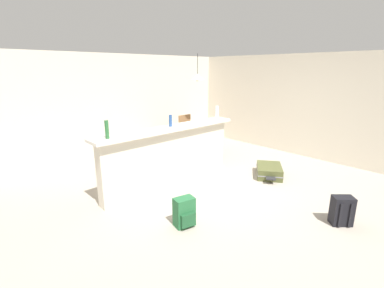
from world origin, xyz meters
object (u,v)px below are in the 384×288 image
dining_chair_near_partition (208,136)px  backpack_black (341,211)px  bottle_blue (170,121)px  dining_chair_far_side (182,129)px  backpack_green (184,213)px  bottle_green (107,130)px  dining_table (195,128)px  pendant_lamp (197,77)px  bottle_clear (217,112)px  suitcase_flat_olive (269,171)px

dining_chair_near_partition → backpack_black: (-0.93, -3.51, -0.31)m
bottle_blue → dining_chair_far_side: 2.65m
backpack_green → backpack_black: bearing=-41.8°
dining_chair_far_side → backpack_black: 4.66m
bottle_green → dining_chair_far_side: size_ratio=0.30×
bottle_green → dining_table: 3.38m
bottle_green → pendant_lamp: size_ratio=0.42×
bottle_green → backpack_green: (0.46, -1.23, -1.06)m
bottle_clear → dining_chair_near_partition: bottle_clear is taller
bottle_green → backpack_green: size_ratio=0.67×
bottle_green → backpack_green: 1.69m
dining_chair_near_partition → backpack_black: 3.64m
bottle_blue → backpack_black: size_ratio=0.51×
pendant_lamp → bottle_green: bearing=-158.1°
pendant_lamp → suitcase_flat_olive: pendant_lamp is taller
dining_table → dining_chair_near_partition: (-0.02, -0.50, -0.13)m
pendant_lamp → suitcase_flat_olive: 2.93m
suitcase_flat_olive → backpack_black: 1.89m
backpack_black → backpack_green: (-1.66, 1.48, 0.00)m
bottle_clear → backpack_black: 2.95m
dining_chair_far_side → suitcase_flat_olive: bearing=-92.5°
bottle_green → backpack_black: 3.60m
bottle_green → bottle_blue: bottle_green is taller
bottle_clear → dining_table: (0.59, 1.28, -0.61)m
bottle_blue → dining_table: bottle_blue is taller
dining_chair_far_side → suitcase_flat_olive: size_ratio=1.07×
backpack_black → backpack_green: size_ratio=1.00×
bottle_clear → backpack_black: (-0.37, -2.73, -1.05)m
suitcase_flat_olive → bottle_green: bearing=160.9°
suitcase_flat_olive → backpack_black: (-0.85, -1.69, 0.09)m
backpack_green → dining_table: bearing=44.1°
dining_chair_near_partition → pendant_lamp: (0.06, 0.46, 1.43)m
pendant_lamp → suitcase_flat_olive: bearing=-93.4°
pendant_lamp → backpack_green: bearing=-136.8°
dining_table → bottle_clear: bearing=-114.6°
bottle_green → dining_chair_far_side: bearing=30.6°
suitcase_flat_olive → bottle_clear: bearing=115.2°
bottle_blue → suitcase_flat_olive: bearing=-32.4°
bottle_green → backpack_green: bottle_green is taller
bottle_green → bottle_clear: bearing=0.3°
dining_table → pendant_lamp: bearing=-48.3°
bottle_green → suitcase_flat_olive: (2.97, -1.03, -1.15)m
dining_chair_near_partition → suitcase_flat_olive: 1.86m
bottle_blue → bottle_clear: size_ratio=0.79×
dining_table → dining_chair_far_side: 0.55m
dining_chair_near_partition → dining_chair_far_side: same height
backpack_green → bottle_green: bearing=110.2°
suitcase_flat_olive → pendant_lamp: bearing=86.6°
pendant_lamp → suitcase_flat_olive: size_ratio=0.77×
dining_table → backpack_black: size_ratio=2.62×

